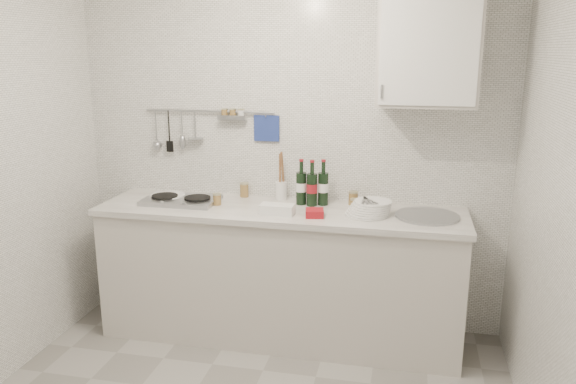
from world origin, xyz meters
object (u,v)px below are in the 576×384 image
object	(u,v)px
wine_bottles	(312,183)
utensil_crock	(281,188)
wall_cabinet	(428,48)
plate_stack_sink	(369,208)
plate_stack_hob	(167,197)

from	to	relation	value
wine_bottles	utensil_crock	world-z (taller)	utensil_crock
wall_cabinet	plate_stack_sink	bearing A→B (deg)	-153.79
wall_cabinet	utensil_crock	size ratio (longest dim) A/B	2.05
plate_stack_sink	wine_bottles	size ratio (longest dim) A/B	0.95
plate_stack_sink	wall_cabinet	bearing A→B (deg)	26.21
plate_stack_sink	wine_bottles	bearing A→B (deg)	158.15
wall_cabinet	plate_stack_sink	xyz separation A→B (m)	(-0.31, -0.15, -0.98)
wall_cabinet	utensil_crock	distance (m)	1.34
wall_cabinet	utensil_crock	bearing A→B (deg)	173.64
plate_stack_sink	wine_bottles	distance (m)	0.44
plate_stack_hob	plate_stack_sink	bearing A→B (deg)	-3.04
plate_stack_hob	wall_cabinet	bearing A→B (deg)	2.54
wall_cabinet	utensil_crock	world-z (taller)	wall_cabinet
wall_cabinet	wine_bottles	size ratio (longest dim) A/B	2.26
wall_cabinet	plate_stack_sink	world-z (taller)	wall_cabinet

